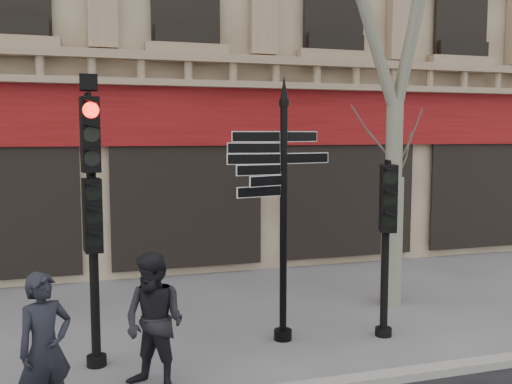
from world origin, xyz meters
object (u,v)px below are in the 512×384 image
(traffic_signal_main, at_px, (91,185))
(pedestrian_b, at_px, (154,322))
(traffic_signal_secondary, at_px, (386,217))
(fingerpost, at_px, (284,165))
(pedestrian_a, at_px, (45,349))

(traffic_signal_main, bearing_deg, pedestrian_b, -60.84)
(traffic_signal_secondary, bearing_deg, pedestrian_b, -144.88)
(fingerpost, relative_size, traffic_signal_main, 1.02)
(traffic_signal_secondary, xyz_separation_m, pedestrian_a, (-4.98, -1.38, -1.05))
(fingerpost, xyz_separation_m, traffic_signal_main, (-2.82, -0.20, -0.22))
(fingerpost, height_order, traffic_signal_main, fingerpost)
(fingerpost, distance_m, pedestrian_b, 3.07)
(pedestrian_a, bearing_deg, pedestrian_b, -7.03)
(traffic_signal_main, bearing_deg, traffic_signal_secondary, -7.86)
(fingerpost, xyz_separation_m, pedestrian_a, (-3.38, -1.69, -1.89))
(fingerpost, bearing_deg, traffic_signal_main, -177.56)
(pedestrian_a, bearing_deg, fingerpost, -2.96)
(fingerpost, distance_m, traffic_signal_main, 2.84)
(traffic_signal_main, bearing_deg, fingerpost, -2.41)
(fingerpost, bearing_deg, pedestrian_a, -155.07)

